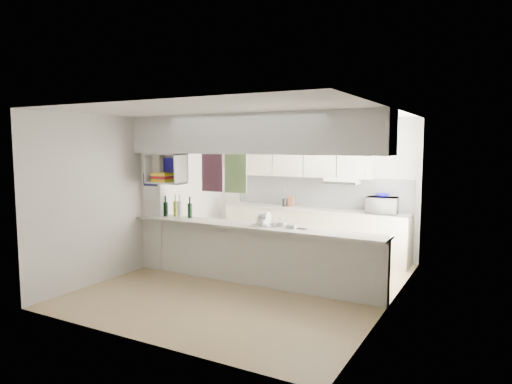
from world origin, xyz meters
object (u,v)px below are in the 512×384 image
Objects in this scene: bowl at (383,195)px; dish_rack at (267,220)px; microwave at (382,205)px; wine_bottles at (178,209)px.

bowl reaches higher than dish_rack.
microwave is 3.59m from wine_bottles.
bowl is 0.49× the size of wine_bottles.
bowl is 0.60× the size of dish_rack.
wine_bottles is (-2.94, -2.08, -0.19)m from bowl.
dish_rack is (-1.24, -2.09, -0.24)m from bowl.
microwave is at bearing 35.12° from wine_bottles.
bowl is 3.61m from wine_bottles.
dish_rack is 0.82× the size of wine_bottles.
microwave reaches higher than dish_rack.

